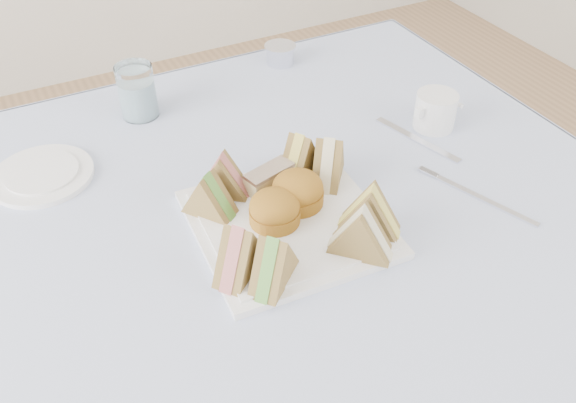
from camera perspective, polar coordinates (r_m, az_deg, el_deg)
name	(u,v)px	position (r m, az deg, el deg)	size (l,w,h in m)	color
table	(307,344)	(1.25, 1.82, -13.21)	(0.90, 0.90, 0.74)	brown
tablecloth	(312,202)	(0.97, 2.28, -0.05)	(1.02, 1.02, 0.01)	silver
serving_plate	(288,224)	(0.92, 0.00, -2.09)	(0.27, 0.27, 0.01)	white
sandwich_fl_a	(240,249)	(0.82, -4.54, -4.46)	(0.09, 0.04, 0.08)	#9B7A48
sandwich_fl_b	(274,259)	(0.80, -1.35, -5.42)	(0.09, 0.04, 0.08)	#9B7A48
sandwich_fr_a	(370,209)	(0.88, 7.70, -0.68)	(0.09, 0.04, 0.08)	#9B7A48
sandwich_fr_b	(361,230)	(0.85, 6.85, -2.69)	(0.09, 0.04, 0.08)	#9B7A48
sandwich_bl_a	(209,194)	(0.91, -7.44, 0.73)	(0.08, 0.04, 0.07)	#9B7A48
sandwich_bl_b	(223,175)	(0.95, -6.13, 2.53)	(0.09, 0.04, 0.08)	#9B7A48
sandwich_br_a	(329,159)	(0.97, 3.82, 3.97)	(0.09, 0.04, 0.08)	#9B7A48
sandwich_br_b	(300,154)	(0.98, 1.10, 4.47)	(0.09, 0.04, 0.08)	#9B7A48
scone_left	(275,209)	(0.90, -1.27, -0.73)	(0.08, 0.08, 0.05)	olive
scone_right	(298,191)	(0.93, 0.91, 1.02)	(0.08, 0.08, 0.05)	olive
pastry_slice	(269,179)	(0.96, -1.76, 2.14)	(0.08, 0.03, 0.04)	#C9AE8A
side_plate	(42,175)	(1.09, -21.99, 2.29)	(0.17, 0.17, 0.01)	white
water_glass	(137,91)	(1.18, -13.95, 9.98)	(0.07, 0.07, 0.10)	white
tea_strainer	(280,55)	(1.35, -0.73, 13.53)	(0.07, 0.07, 0.04)	silver
knife	(417,140)	(1.13, 11.98, 5.69)	(0.01, 0.18, 0.00)	silver
fork	(485,200)	(1.02, 17.99, 0.11)	(0.01, 0.18, 0.00)	silver
creamer_jug	(435,111)	(1.16, 13.62, 8.26)	(0.08, 0.08, 0.07)	white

